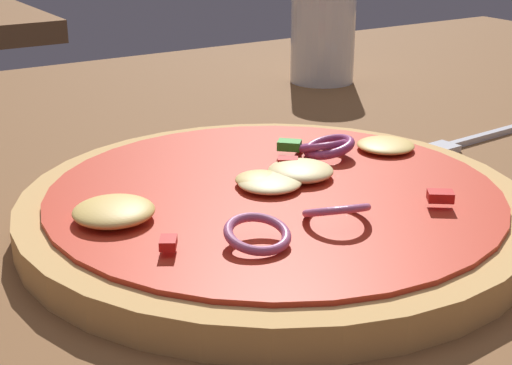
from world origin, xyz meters
name	(u,v)px	position (x,y,z in m)	size (l,w,h in m)	color
dining_table	(287,229)	(0.00, 0.00, 0.02)	(1.44, 0.99, 0.04)	brown
pizza	(274,206)	(-0.02, -0.02, 0.05)	(0.30, 0.30, 0.04)	tan
fork	(467,141)	(0.19, 0.03, 0.04)	(0.17, 0.03, 0.01)	silver
beer_glass	(323,33)	(0.22, 0.26, 0.09)	(0.07, 0.07, 0.12)	silver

